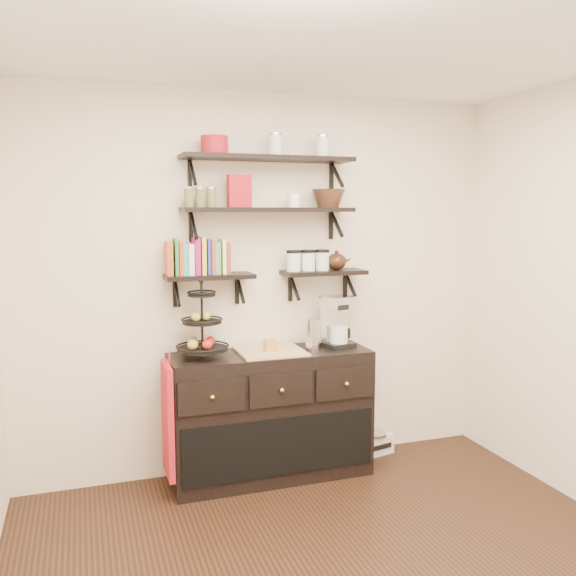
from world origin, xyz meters
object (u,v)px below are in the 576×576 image
Objects in this scene: sideboard at (271,414)px; fruit_stand at (203,332)px; radio at (374,443)px; coffee_maker at (336,322)px.

sideboard is 0.78m from fruit_stand.
sideboard is at bearing 175.02° from radio.
fruit_stand is 1.63× the size of radio.
coffee_maker reaches higher than sideboard.
coffee_maker is at bearing 1.27° from fruit_stand.
coffee_maker is 1.20× the size of radio.
radio is (1.35, 0.12, -0.99)m from fruit_stand.
radio is at bearing 7.74° from sideboard.
fruit_stand is at bearing 179.56° from sideboard.
fruit_stand reaches higher than sideboard.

